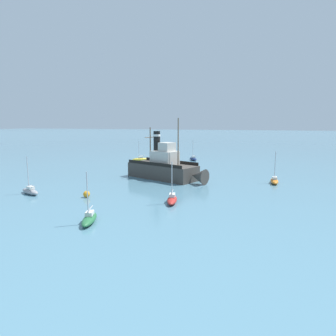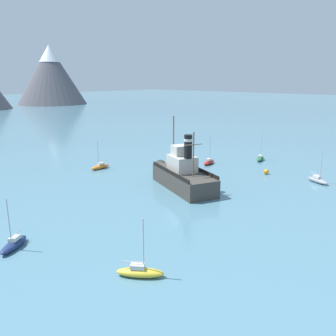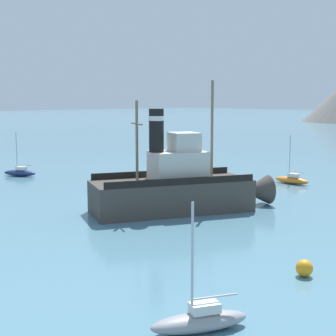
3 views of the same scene
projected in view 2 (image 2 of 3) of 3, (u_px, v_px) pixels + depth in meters
The scene contains 9 objects.
ground_plane at pixel (180, 187), 50.65m from camera, with size 600.00×600.00×0.00m, color teal.
old_tugboat at pixel (182, 175), 50.33m from camera, with size 8.75×14.57×9.90m.
sailboat_green at pixel (260, 158), 66.97m from camera, with size 3.95×2.22×4.90m.
sailboat_navy at pixel (14, 244), 32.53m from camera, with size 3.79×2.98×4.90m.
sailboat_orange at pixel (100, 166), 60.82m from camera, with size 3.84×1.23×4.90m.
sailboat_grey at pixel (318, 180), 52.75m from camera, with size 2.58×3.91×4.90m.
sailboat_red at pixel (209, 162), 64.06m from camera, with size 3.94×1.85×4.90m.
sailboat_yellow at pixel (140, 272), 27.88m from camera, with size 3.15×3.71×4.90m.
mooring_buoy at pixel (266, 172), 57.48m from camera, with size 0.83×0.83×0.83m, color orange.
Camera 2 is at (-37.09, -31.12, 15.22)m, focal length 38.00 mm.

